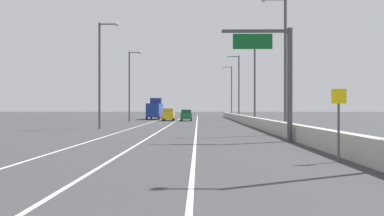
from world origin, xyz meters
The scene contains 17 objects.
ground_plane centered at (0.00, 64.00, 0.00)m, with size 320.00×320.00×0.00m, color #38383A.
lane_stripe_left centered at (-5.50, 55.00, 0.00)m, with size 0.16×130.00×0.00m, color silver.
lane_stripe_center centered at (-2.00, 55.00, 0.00)m, with size 0.16×130.00×0.00m, color silver.
lane_stripe_right centered at (1.50, 55.00, 0.00)m, with size 0.16×130.00×0.00m, color silver.
jersey_barrier_right centered at (8.35, 40.00, 0.55)m, with size 0.60×120.00×1.10m, color #B2ADA3.
overhead_sign_gantry centered at (7.01, 22.94, 4.73)m, with size 4.68×0.36×7.50m.
speed_advisory_sign centered at (7.45, 12.56, 1.76)m, with size 0.60×0.11×3.00m.
lamp_post_right_second centered at (8.63, 29.67, 6.45)m, with size 2.14×0.44×11.36m.
lamp_post_right_third centered at (8.69, 48.55, 6.45)m, with size 2.14×0.44×11.36m.
lamp_post_right_fourth centered at (8.53, 67.44, 6.45)m, with size 2.14×0.44×11.36m.
lamp_post_right_fifth centered at (8.78, 86.33, 6.45)m, with size 2.14×0.44×11.36m.
lamp_post_left_mid centered at (-8.59, 39.44, 6.45)m, with size 2.14×0.44×11.36m.
lamp_post_left_far centered at (-9.20, 62.11, 6.45)m, with size 2.14×0.44×11.36m.
car_green_0 centered at (-0.32, 65.60, 0.96)m, with size 1.95×4.18×1.92m.
car_yellow_1 centered at (-3.41, 66.86, 1.05)m, with size 1.86×4.80×2.12m.
car_silver_2 centered at (-6.60, 88.65, 0.97)m, with size 1.90×4.39×1.94m.
box_truck centered at (-6.60, 74.83, 1.88)m, with size 2.55×8.27×4.13m.
Camera 1 is at (1.69, -4.47, 2.23)m, focal length 38.76 mm.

